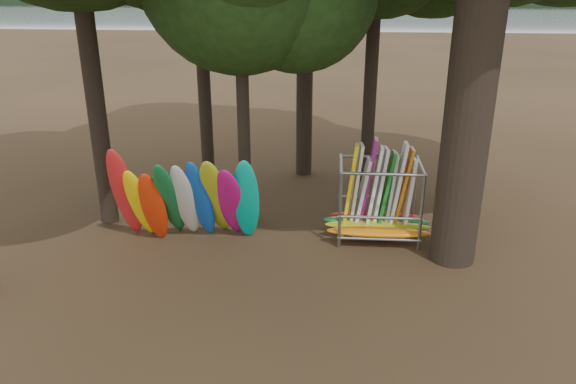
{
  "coord_description": "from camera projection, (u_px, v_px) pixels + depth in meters",
  "views": [
    {
      "loc": [
        1.36,
        -13.19,
        7.25
      ],
      "look_at": [
        0.2,
        1.5,
        1.4
      ],
      "focal_mm": 35.0,
      "sensor_mm": 36.0,
      "label": 1
    }
  ],
  "objects": [
    {
      "name": "kayak_row",
      "position": [
        186.0,
        200.0,
        15.53
      ],
      "size": [
        4.19,
        2.26,
        3.08
      ],
      "color": "red",
      "rests_on": "ground"
    },
    {
      "name": "storage_rack",
      "position": [
        378.0,
        203.0,
        15.98
      ],
      "size": [
        3.12,
        1.63,
        2.89
      ],
      "color": "gray",
      "rests_on": "ground"
    },
    {
      "name": "lake",
      "position": [
        323.0,
        32.0,
        70.58
      ],
      "size": [
        160.0,
        160.0,
        0.0
      ],
      "primitive_type": "plane",
      "color": "gray",
      "rests_on": "ground"
    },
    {
      "name": "ground",
      "position": [
        276.0,
        261.0,
        14.99
      ],
      "size": [
        120.0,
        120.0,
        0.0
      ],
      "primitive_type": "plane",
      "color": "#47331E",
      "rests_on": "ground"
    }
  ]
}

